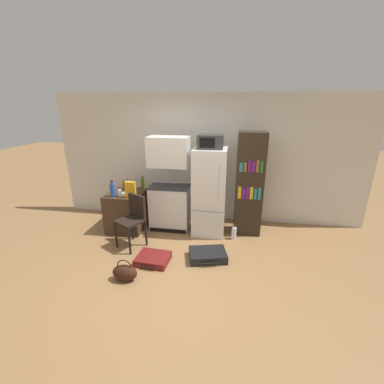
# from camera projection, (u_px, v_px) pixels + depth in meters

# --- Properties ---
(ground_plane) EXTENTS (24.00, 24.00, 0.00)m
(ground_plane) POSITION_uv_depth(u_px,v_px,m) (178.00, 269.00, 3.92)
(ground_plane) COLOR olive
(wall_back) EXTENTS (6.40, 0.10, 2.61)m
(wall_back) POSITION_uv_depth(u_px,v_px,m) (207.00, 159.00, 5.33)
(wall_back) COLOR silver
(wall_back) RESTS_ON ground_plane
(side_table) EXTENTS (0.68, 0.77, 0.76)m
(side_table) POSITION_uv_depth(u_px,v_px,m) (128.00, 210.00, 5.13)
(side_table) COLOR #422D1E
(side_table) RESTS_ON ground_plane
(kitchen_hutch) EXTENTS (0.77, 0.49, 1.83)m
(kitchen_hutch) POSITION_uv_depth(u_px,v_px,m) (170.00, 189.00, 4.99)
(kitchen_hutch) COLOR white
(kitchen_hutch) RESTS_ON ground_plane
(refrigerator) EXTENTS (0.60, 0.63, 1.65)m
(refrigerator) POSITION_uv_depth(u_px,v_px,m) (209.00, 192.00, 4.81)
(refrigerator) COLOR white
(refrigerator) RESTS_ON ground_plane
(microwave) EXTENTS (0.45, 0.39, 0.24)m
(microwave) POSITION_uv_depth(u_px,v_px,m) (211.00, 141.00, 4.50)
(microwave) COLOR #333333
(microwave) RESTS_ON refrigerator
(bookshelf) EXTENTS (0.50, 0.38, 1.94)m
(bookshelf) POSITION_uv_depth(u_px,v_px,m) (249.00, 185.00, 4.76)
(bookshelf) COLOR #2D2319
(bookshelf) RESTS_ON ground_plane
(bottle_blue_soda) EXTENTS (0.09, 0.09, 0.31)m
(bottle_blue_soda) POSITION_uv_depth(u_px,v_px,m) (112.00, 190.00, 4.73)
(bottle_blue_soda) COLOR #1E47A3
(bottle_blue_soda) RESTS_ON side_table
(bottle_olive_oil) EXTENTS (0.07, 0.07, 0.25)m
(bottle_olive_oil) POSITION_uv_depth(u_px,v_px,m) (143.00, 183.00, 5.25)
(bottle_olive_oil) COLOR #566619
(bottle_olive_oil) RESTS_ON side_table
(bottle_clear_short) EXTENTS (0.07, 0.07, 0.17)m
(bottle_clear_short) POSITION_uv_depth(u_px,v_px,m) (120.00, 193.00, 4.76)
(bottle_clear_short) COLOR silver
(bottle_clear_short) RESTS_ON side_table
(bottle_amber_beer) EXTENTS (0.07, 0.07, 0.17)m
(bottle_amber_beer) POSITION_uv_depth(u_px,v_px,m) (124.00, 185.00, 5.19)
(bottle_amber_beer) COLOR brown
(bottle_amber_beer) RESTS_ON side_table
(bottle_milk_white) EXTENTS (0.09, 0.09, 0.16)m
(bottle_milk_white) POSITION_uv_depth(u_px,v_px,m) (128.00, 184.00, 5.28)
(bottle_milk_white) COLOR white
(bottle_milk_white) RESTS_ON side_table
(bowl) EXTENTS (0.15, 0.15, 0.04)m
(bowl) POSITION_uv_depth(u_px,v_px,m) (125.00, 193.00, 4.88)
(bowl) COLOR silver
(bowl) RESTS_ON side_table
(cereal_box) EXTENTS (0.19, 0.07, 0.30)m
(cereal_box) POSITION_uv_depth(u_px,v_px,m) (130.00, 190.00, 4.67)
(cereal_box) COLOR gold
(cereal_box) RESTS_ON side_table
(chair) EXTENTS (0.54, 0.54, 0.92)m
(chair) POSITION_uv_depth(u_px,v_px,m) (134.00, 216.00, 4.43)
(chair) COLOR black
(chair) RESTS_ON ground_plane
(suitcase_large_flat) EXTENTS (0.53, 0.47, 0.11)m
(suitcase_large_flat) POSITION_uv_depth(u_px,v_px,m) (153.00, 259.00, 4.08)
(suitcase_large_flat) COLOR maroon
(suitcase_large_flat) RESTS_ON ground_plane
(suitcase_small_flat) EXTENTS (0.67, 0.55, 0.14)m
(suitcase_small_flat) POSITION_uv_depth(u_px,v_px,m) (208.00, 255.00, 4.16)
(suitcase_small_flat) COLOR black
(suitcase_small_flat) RESTS_ON ground_plane
(handbag) EXTENTS (0.36, 0.20, 0.33)m
(handbag) POSITION_uv_depth(u_px,v_px,m) (125.00, 273.00, 3.64)
(handbag) COLOR #33190F
(handbag) RESTS_ON ground_plane
(water_bottle_front) EXTENTS (0.09, 0.09, 0.29)m
(water_bottle_front) POSITION_uv_depth(u_px,v_px,m) (234.00, 233.00, 4.76)
(water_bottle_front) COLOR silver
(water_bottle_front) RESTS_ON ground_plane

